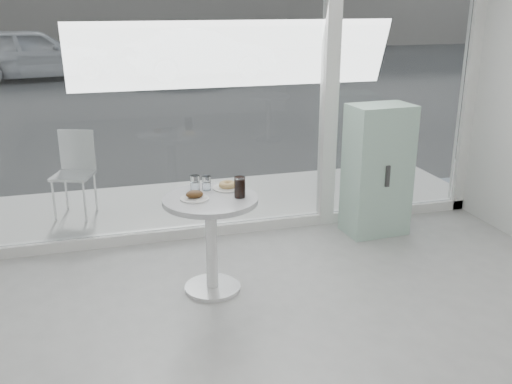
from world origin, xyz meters
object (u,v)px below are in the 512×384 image
object	(u,v)px
mint_cabinet	(377,170)
cola_glass	(240,188)
plate_donut	(228,186)
water_tumbler_b	(206,184)
water_tumbler_a	(195,184)
plate_fritter	(195,196)
main_table	(211,225)
patio_chair	(75,168)
car_white	(32,54)
car_silver	(202,54)

from	to	relation	value
mint_cabinet	cola_glass	distance (m)	1.76
plate_donut	water_tumbler_b	distance (m)	0.17
water_tumbler_a	water_tumbler_b	bearing A→B (deg)	-11.11
plate_fritter	cola_glass	size ratio (longest dim) A/B	1.36
main_table	mint_cabinet	xyz separation A→B (m)	(1.77, 0.73, 0.08)
patio_chair	car_white	size ratio (longest dim) A/B	0.20
plate_donut	water_tumbler_a	xyz separation A→B (m)	(-0.25, 0.03, 0.03)
car_white	plate_fritter	size ratio (longest dim) A/B	19.90
patio_chair	cola_glass	size ratio (longest dim) A/B	5.45
plate_donut	water_tumbler_b	world-z (taller)	water_tumbler_b
mint_cabinet	plate_donut	world-z (taller)	mint_cabinet
car_white	car_silver	distance (m)	4.71
mint_cabinet	water_tumbler_a	distance (m)	1.93
main_table	patio_chair	distance (m)	2.19
car_silver	water_tumbler_a	distance (m)	12.63
patio_chair	water_tumbler_a	size ratio (longest dim) A/B	7.30
mint_cabinet	plate_donut	xyz separation A→B (m)	(-1.60, -0.57, 0.16)
main_table	plate_fritter	world-z (taller)	plate_fritter
mint_cabinet	water_tumbler_a	world-z (taller)	mint_cabinet
patio_chair	plate_donut	bearing A→B (deg)	-35.68
plate_fritter	cola_glass	world-z (taller)	cola_glass
car_silver	plate_donut	distance (m)	12.61
mint_cabinet	water_tumbler_b	size ratio (longest dim) A/B	11.22
main_table	plate_fritter	xyz separation A→B (m)	(-0.12, -0.01, 0.25)
plate_donut	car_silver	bearing A→B (deg)	80.26
patio_chair	cola_glass	bearing A→B (deg)	-37.91
mint_cabinet	plate_fritter	size ratio (longest dim) A/B	5.84
main_table	water_tumbler_a	bearing A→B (deg)	111.66
main_table	car_silver	xyz separation A→B (m)	(2.31, 12.60, 0.14)
main_table	plate_donut	bearing A→B (deg)	43.92
car_white	plate_donut	xyz separation A→B (m)	(2.51, -13.26, 0.06)
main_table	cola_glass	distance (m)	0.37
car_silver	car_white	bearing A→B (deg)	71.96
main_table	water_tumbler_a	size ratio (longest dim) A/B	6.51
mint_cabinet	car_silver	xyz separation A→B (m)	(0.54, 11.86, 0.06)
car_silver	water_tumbler_a	world-z (taller)	car_silver
main_table	water_tumbler_b	xyz separation A→B (m)	(0.01, 0.18, 0.27)
mint_cabinet	plate_donut	size ratio (longest dim) A/B	5.32
car_silver	water_tumbler_a	bearing A→B (deg)	161.23
car_white	plate_fritter	world-z (taller)	car_white
car_white	water_tumbler_b	xyz separation A→B (m)	(2.34, -13.25, 0.09)
main_table	cola_glass	world-z (taller)	cola_glass
plate_donut	main_table	bearing A→B (deg)	-136.08
main_table	car_white	xyz separation A→B (m)	(-2.33, 13.43, 0.18)
car_white	plate_donut	distance (m)	13.50
main_table	car_white	bearing A→B (deg)	99.85
mint_cabinet	plate_fritter	distance (m)	2.03
patio_chair	water_tumbler_b	xyz separation A→B (m)	(1.03, -1.75, 0.28)
car_white	plate_donut	size ratio (longest dim) A/B	18.12
car_silver	main_table	bearing A→B (deg)	161.74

